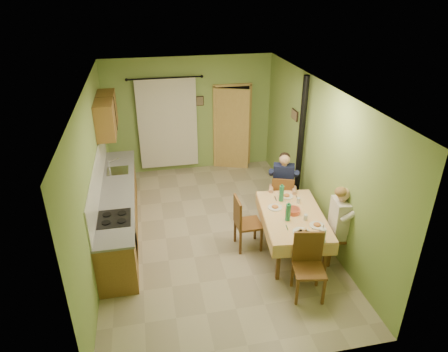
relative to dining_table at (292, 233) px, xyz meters
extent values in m
cube|color=tan|center=(-1.28, 0.82, -0.38)|extent=(4.00, 6.00, 0.01)
cube|color=#86A655|center=(-1.28, 3.82, 1.02)|extent=(4.00, 0.04, 2.80)
cube|color=#86A655|center=(-1.28, -2.18, 1.02)|extent=(4.00, 0.04, 2.80)
cube|color=#86A655|center=(-3.28, 0.82, 1.02)|extent=(0.04, 6.00, 2.80)
cube|color=#86A655|center=(0.72, 0.82, 1.02)|extent=(0.04, 6.00, 2.80)
cube|color=white|center=(-1.28, 0.82, 2.42)|extent=(4.00, 6.00, 0.04)
cube|color=brown|center=(-2.98, 1.22, 0.06)|extent=(0.60, 3.60, 0.88)
cube|color=gray|center=(-2.98, 1.22, 0.52)|extent=(0.64, 3.64, 0.04)
cube|color=white|center=(-3.26, 1.22, 0.85)|extent=(0.02, 3.60, 0.66)
cube|color=silver|center=(-2.98, 2.02, 0.53)|extent=(0.42, 0.42, 0.03)
cube|color=black|center=(-2.98, 0.22, 0.54)|extent=(0.52, 0.56, 0.02)
cube|color=black|center=(-2.68, 0.22, 0.07)|extent=(0.01, 0.55, 0.55)
cube|color=brown|center=(-3.10, 2.52, 1.57)|extent=(0.35, 1.40, 0.70)
cylinder|color=black|center=(-1.83, 3.70, 1.97)|extent=(1.70, 0.04, 0.04)
cube|color=silver|center=(-1.83, 3.72, 0.87)|extent=(1.40, 0.06, 2.20)
cube|color=black|center=(-0.23, 3.80, 0.65)|extent=(0.84, 0.03, 2.06)
cube|color=tan|center=(-0.68, 3.79, 0.65)|extent=(0.06, 0.06, 2.12)
cube|color=tan|center=(0.22, 3.79, 0.65)|extent=(0.06, 0.06, 2.12)
cube|color=tan|center=(-0.23, 3.79, 1.71)|extent=(0.96, 0.06, 0.06)
cube|color=tan|center=(-0.25, 3.64, 0.64)|extent=(0.78, 0.33, 2.04)
cube|color=#F0BD7B|center=(0.00, 0.00, 0.36)|extent=(1.23, 1.82, 0.04)
cube|color=#F0BD7B|center=(-0.11, -0.85, 0.25)|extent=(1.02, 0.14, 0.22)
cube|color=#F0BD7B|center=(0.11, 0.85, 0.25)|extent=(1.02, 0.14, 0.22)
cube|color=#F0BD7B|center=(-0.51, 0.06, 0.25)|extent=(0.23, 1.70, 0.22)
cube|color=#F0BD7B|center=(0.51, -0.06, 0.25)|extent=(0.23, 1.70, 0.22)
cylinder|color=white|center=(0.09, 0.61, 0.39)|extent=(0.25, 0.25, 0.02)
ellipsoid|color=#CC7233|center=(0.09, 0.61, 0.41)|extent=(0.12, 0.12, 0.05)
cylinder|color=white|center=(-0.04, -0.62, 0.39)|extent=(0.25, 0.25, 0.02)
ellipsoid|color=#CC7233|center=(-0.04, -0.62, 0.41)|extent=(0.12, 0.12, 0.05)
cylinder|color=white|center=(0.25, -0.42, 0.39)|extent=(0.25, 0.25, 0.02)
ellipsoid|color=#CC7233|center=(0.25, -0.42, 0.41)|extent=(0.12, 0.12, 0.05)
cylinder|color=white|center=(-0.24, 0.26, 0.39)|extent=(0.25, 0.25, 0.02)
ellipsoid|color=#CC7233|center=(-0.24, 0.26, 0.41)|extent=(0.12, 0.12, 0.05)
cylinder|color=#DC593B|center=(0.01, 0.05, 0.42)|extent=(0.26, 0.26, 0.08)
cylinder|color=white|center=(-0.07, -0.55, 0.39)|extent=(0.28, 0.28, 0.02)
cube|color=tan|center=(-0.10, -0.57, 0.41)|extent=(0.07, 0.07, 0.03)
cube|color=tan|center=(-0.07, -0.54, 0.41)|extent=(0.06, 0.04, 0.03)
cube|color=tan|center=(-0.07, -0.52, 0.41)|extent=(0.06, 0.07, 0.03)
cube|color=tan|center=(-0.10, -0.56, 0.41)|extent=(0.07, 0.06, 0.03)
cube|color=tan|center=(-0.01, -0.52, 0.41)|extent=(0.07, 0.06, 0.03)
cube|color=tan|center=(-0.12, -0.56, 0.41)|extent=(0.07, 0.07, 0.03)
cube|color=tan|center=(-0.07, -0.55, 0.41)|extent=(0.06, 0.07, 0.03)
cylinder|color=silver|center=(0.14, -0.20, 0.43)|extent=(0.07, 0.07, 0.10)
cylinder|color=silver|center=(0.22, 0.35, 0.43)|extent=(0.07, 0.07, 0.10)
cylinder|color=white|center=(0.15, -0.82, 0.50)|extent=(0.11, 0.11, 0.22)
cylinder|color=silver|center=(0.15, -0.82, 0.53)|extent=(0.02, 0.02, 0.30)
cube|color=brown|center=(0.18, 1.06, 0.10)|extent=(0.54, 0.54, 0.04)
cube|color=brown|center=(0.12, 0.88, 0.36)|extent=(0.41, 0.18, 0.48)
cube|color=brown|center=(-0.14, -1.11, 0.10)|extent=(0.53, 0.53, 0.04)
cube|color=brown|center=(-0.10, -0.91, 0.38)|extent=(0.45, 0.12, 0.52)
cube|color=brown|center=(0.67, -0.40, 0.10)|extent=(0.45, 0.45, 0.04)
cube|color=brown|center=(0.85, -0.42, 0.35)|extent=(0.09, 0.41, 0.46)
cube|color=brown|center=(-0.72, 0.28, 0.10)|extent=(0.45, 0.45, 0.04)
cube|color=brown|center=(-0.92, 0.27, 0.37)|extent=(0.05, 0.44, 0.51)
cube|color=#141938|center=(0.15, 0.97, 0.18)|extent=(0.48, 0.50, 0.16)
cube|color=#141938|center=(0.19, 1.09, 0.53)|extent=(0.45, 0.34, 0.54)
sphere|color=tan|center=(0.19, 1.08, 0.92)|extent=(0.21, 0.21, 0.21)
ellipsoid|color=black|center=(0.20, 1.12, 0.96)|extent=(0.21, 0.21, 0.16)
cube|color=silver|center=(0.77, -0.41, 0.18)|extent=(0.44, 0.41, 0.16)
cube|color=silver|center=(0.64, -0.40, 0.53)|extent=(0.27, 0.42, 0.54)
sphere|color=tan|center=(0.65, -0.40, 0.92)|extent=(0.21, 0.21, 0.21)
ellipsoid|color=olive|center=(0.61, -0.39, 0.96)|extent=(0.21, 0.21, 0.16)
cylinder|color=black|center=(0.62, 1.42, 1.02)|extent=(0.12, 0.12, 2.80)
cylinder|color=black|center=(0.62, 1.42, -0.23)|extent=(0.24, 0.24, 0.30)
cube|color=black|center=(-1.03, 3.79, 1.37)|extent=(0.19, 0.03, 0.23)
cube|color=brown|center=(0.69, 2.02, 1.47)|extent=(0.03, 0.31, 0.21)
camera|label=1|loc=(-2.34, -5.46, 4.03)|focal=32.00mm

